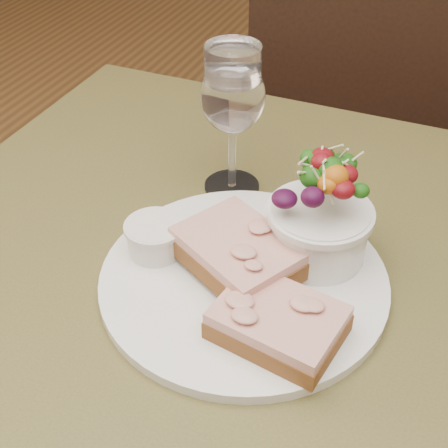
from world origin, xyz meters
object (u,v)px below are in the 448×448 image
at_px(sandwich_front, 278,322).
at_px(salad_bowl, 321,210).
at_px(dinner_plate, 244,279).
at_px(ramekin, 155,236).
at_px(cafe_table, 231,333).
at_px(wine_glass, 233,100).
at_px(chair_far, 345,218).
at_px(sandwich_back, 238,252).

relative_size(sandwich_front, salad_bowl, 1.01).
relative_size(dinner_plate, sandwich_front, 2.37).
bearing_deg(ramekin, cafe_table, 8.91).
bearing_deg(wine_glass, cafe_table, -67.59).
bearing_deg(salad_bowl, chair_far, 96.69).
bearing_deg(chair_far, dinner_plate, 82.01).
height_order(chair_far, ramekin, chair_far).
height_order(chair_far, sandwich_back, chair_far).
bearing_deg(chair_far, sandwich_back, 81.36).
bearing_deg(salad_bowl, wine_glass, 145.40).
height_order(sandwich_front, ramekin, ramekin).
distance_m(chair_far, wine_glass, 0.82).
distance_m(sandwich_front, ramekin, 0.17).
relative_size(chair_far, salad_bowl, 7.09).
bearing_deg(sandwich_back, wine_glass, 143.02).
height_order(sandwich_back, salad_bowl, salad_bowl).
distance_m(cafe_table, salad_bowl, 0.20).
bearing_deg(salad_bowl, sandwich_front, -90.38).
distance_m(chair_far, sandwich_back, 0.88).
distance_m(salad_bowl, wine_glass, 0.18).
relative_size(chair_far, sandwich_back, 5.83).
bearing_deg(chair_far, salad_bowl, 87.16).
xyz_separation_m(chair_far, sandwich_front, (0.08, -0.80, 0.48)).
relative_size(dinner_plate, ramekin, 5.02).
relative_size(salad_bowl, wine_glass, 0.73).
xyz_separation_m(dinner_plate, sandwich_front, (0.06, -0.06, 0.02)).
relative_size(ramekin, salad_bowl, 0.48).
distance_m(dinner_plate, wine_glass, 0.21).
xyz_separation_m(sandwich_front, sandwich_back, (-0.07, 0.07, 0.01)).
height_order(cafe_table, wine_glass, wine_glass).
bearing_deg(wine_glass, dinner_plate, -63.65).
bearing_deg(chair_far, cafe_table, 80.58).
xyz_separation_m(sandwich_back, ramekin, (-0.09, -0.01, -0.01)).
distance_m(dinner_plate, ramekin, 0.11).
bearing_deg(cafe_table, sandwich_back, -37.54).
xyz_separation_m(cafe_table, sandwich_back, (0.01, -0.01, 0.14)).
relative_size(cafe_table, dinner_plate, 2.64).
bearing_deg(ramekin, chair_far, 83.54).
bearing_deg(sandwich_back, salad_bowl, 68.55).
distance_m(sandwich_back, wine_glass, 0.19).
bearing_deg(sandwich_front, ramekin, 168.59).
xyz_separation_m(chair_far, salad_bowl, (0.08, -0.68, 0.53)).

